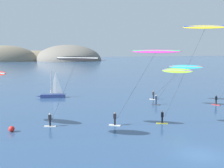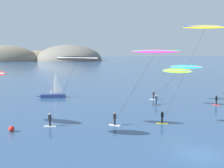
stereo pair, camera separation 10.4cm
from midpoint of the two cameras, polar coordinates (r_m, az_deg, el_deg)
ground_plane at (r=27.71m, az=17.48°, el=-13.63°), size 600.00×600.00×0.00m
headland_island at (r=233.81m, az=-12.63°, el=4.64°), size 100.95×55.33×25.86m
sailboat_near at (r=57.14m, az=-12.10°, el=-2.09°), size 5.96×2.40×5.70m
kitesurfer_magenta at (r=33.58m, az=8.28°, el=5.38°), size 7.46×5.97×9.66m
kitesurfer_lime at (r=48.02m, az=12.80°, el=2.07°), size 5.29×5.41×6.49m
kitesurfer_yellow at (r=36.59m, az=17.87°, el=9.53°), size 7.83×4.70×12.67m
kitesurfer_cyan at (r=53.27m, az=14.41°, el=2.97°), size 8.31×6.38×6.79m
kitesurfer_black at (r=33.61m, az=-7.53°, el=3.90°), size 6.43×4.63×8.90m
marker_buoy at (r=35.31m, az=-19.66°, el=-8.59°), size 0.70×0.70×0.70m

